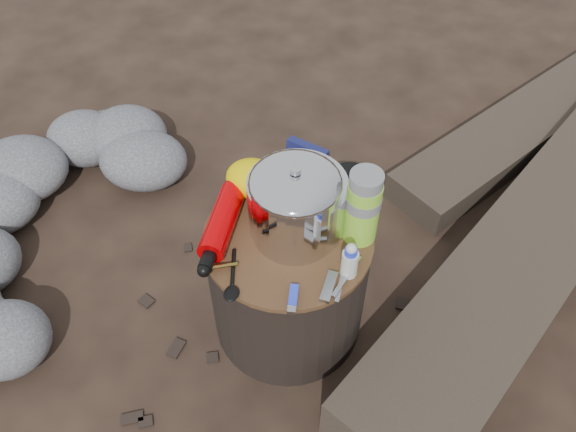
% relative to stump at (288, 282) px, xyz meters
% --- Properties ---
extents(ground, '(60.00, 60.00, 0.00)m').
position_rel_stump_xyz_m(ground, '(0.00, 0.00, -0.20)').
color(ground, black).
rests_on(ground, ground).
extents(stump, '(0.43, 0.43, 0.40)m').
position_rel_stump_xyz_m(stump, '(0.00, 0.00, 0.00)').
color(stump, black).
rests_on(stump, ground).
extents(rock_ring, '(0.50, 1.08, 0.21)m').
position_rel_stump_xyz_m(rock_ring, '(-0.83, 0.17, -0.09)').
color(rock_ring, '#57575C').
rests_on(rock_ring, ground).
extents(log_main, '(1.23, 1.86, 0.16)m').
position_rel_stump_xyz_m(log_main, '(0.76, 0.45, -0.12)').
color(log_main, '#332A22').
rests_on(log_main, ground).
extents(log_small, '(1.04, 1.21, 0.11)m').
position_rel_stump_xyz_m(log_small, '(0.75, 1.03, -0.14)').
color(log_small, '#332A22').
rests_on(log_small, ground).
extents(foil_windscreen, '(0.25, 0.25, 0.15)m').
position_rel_stump_xyz_m(foil_windscreen, '(0.01, 0.05, 0.28)').
color(foil_windscreen, silver).
rests_on(foil_windscreen, stump).
extents(camping_pot, '(0.22, 0.22, 0.22)m').
position_rel_stump_xyz_m(camping_pot, '(0.01, 0.02, 0.31)').
color(camping_pot, silver).
rests_on(camping_pot, stump).
extents(fuel_bottle, '(0.07, 0.28, 0.07)m').
position_rel_stump_xyz_m(fuel_bottle, '(-0.17, -0.01, 0.23)').
color(fuel_bottle, '#D10004').
rests_on(fuel_bottle, stump).
extents(thermos, '(0.08, 0.08, 0.21)m').
position_rel_stump_xyz_m(thermos, '(0.18, 0.04, 0.31)').
color(thermos, '#8DD430').
rests_on(thermos, stump).
extents(travel_mug, '(0.08, 0.08, 0.13)m').
position_rel_stump_xyz_m(travel_mug, '(0.13, 0.13, 0.26)').
color(travel_mug, black).
rests_on(travel_mug, stump).
extents(stuff_sack, '(0.15, 0.12, 0.10)m').
position_rel_stump_xyz_m(stuff_sack, '(-0.12, 0.14, 0.25)').
color(stuff_sack, '#EDCC00').
rests_on(stuff_sack, stump).
extents(food_pouch, '(0.12, 0.06, 0.14)m').
position_rel_stump_xyz_m(food_pouch, '(0.01, 0.18, 0.27)').
color(food_pouch, '#14174C').
rests_on(food_pouch, stump).
extents(lighter, '(0.03, 0.08, 0.01)m').
position_rel_stump_xyz_m(lighter, '(0.05, -0.18, 0.21)').
color(lighter, blue).
rests_on(lighter, stump).
extents(multitool, '(0.03, 0.09, 0.01)m').
position_rel_stump_xyz_m(multitool, '(0.13, -0.13, 0.21)').
color(multitool, '#A6A6AA').
rests_on(multitool, stump).
extents(pot_grabber, '(0.06, 0.14, 0.01)m').
position_rel_stump_xyz_m(pot_grabber, '(0.15, -0.10, 0.21)').
color(pot_grabber, '#A6A6AA').
rests_on(pot_grabber, stump).
extents(spork, '(0.06, 0.15, 0.01)m').
position_rel_stump_xyz_m(spork, '(-0.11, -0.13, 0.21)').
color(spork, black).
rests_on(spork, stump).
extents(squeeze_bottle, '(0.04, 0.04, 0.10)m').
position_rel_stump_xyz_m(squeeze_bottle, '(0.17, -0.08, 0.25)').
color(squeeze_bottle, silver).
rests_on(squeeze_bottle, stump).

